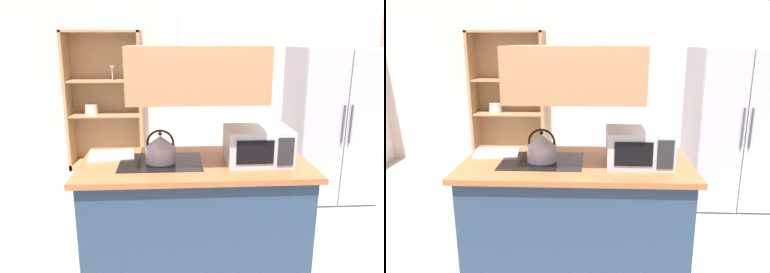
# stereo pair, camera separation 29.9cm
# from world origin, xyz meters

# --- Properties ---
(wall_back) EXTENTS (6.00, 0.12, 2.70)m
(wall_back) POSITION_xyz_m (0.00, 3.00, 1.35)
(wall_back) COLOR silver
(wall_back) RESTS_ON ground
(kitchen_island) EXTENTS (1.68, 0.81, 0.90)m
(kitchen_island) POSITION_xyz_m (0.04, 0.19, 0.45)
(kitchen_island) COLOR navy
(kitchen_island) RESTS_ON ground
(range_hood) EXTENTS (0.90, 0.70, 1.33)m
(range_hood) POSITION_xyz_m (0.04, 0.19, 1.68)
(range_hood) COLOR #AB774E
(refrigerator) EXTENTS (0.90, 0.77, 1.71)m
(refrigerator) POSITION_xyz_m (1.68, 1.57, 0.85)
(refrigerator) COLOR #AFB1BD
(refrigerator) RESTS_ON ground
(dish_cabinet) EXTENTS (1.04, 0.40, 1.91)m
(dish_cabinet) POSITION_xyz_m (-1.04, 2.78, 0.85)
(dish_cabinet) COLOR tan
(dish_cabinet) RESTS_ON ground
(kettle) EXTENTS (0.22, 0.22, 0.24)m
(kettle) POSITION_xyz_m (-0.21, 0.19, 1.00)
(kettle) COLOR #B7B1BB
(kettle) RESTS_ON kitchen_island
(cutting_board) EXTENTS (0.37, 0.28, 0.02)m
(cutting_board) POSITION_xyz_m (-0.59, 0.36, 0.91)
(cutting_board) COLOR white
(cutting_board) RESTS_ON kitchen_island
(microwave) EXTENTS (0.46, 0.35, 0.26)m
(microwave) POSITION_xyz_m (0.50, 0.15, 1.03)
(microwave) COLOR #B7BABF
(microwave) RESTS_ON kitchen_island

